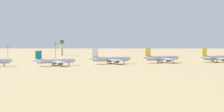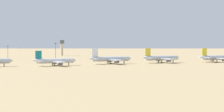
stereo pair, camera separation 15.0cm
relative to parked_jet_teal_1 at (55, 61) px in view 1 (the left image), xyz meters
The scene contains 11 objects.
ground 44.13m from the parked_jet_teal_1, ahead, with size 4000.00×4000.00×0.00m, color tan.
ridge_center 912.04m from the parked_jet_teal_1, 88.00° to the left, with size 245.66×230.19×107.91m, color gray.
ridge_east 1106.44m from the parked_jet_teal_1, 74.09° to the left, with size 310.58×229.98×121.14m, color gray.
ridge_far_east 1329.51m from the parked_jet_teal_1, 63.82° to the left, with size 415.97×345.92×114.57m, color gray.
parked_jet_teal_1 is the anchor object (origin of this frame).
parked_jet_white_2 46.55m from the parked_jet_teal_1, 10.25° to the left, with size 36.52×30.71×12.07m.
parked_jet_yellow_3 91.15m from the parked_jet_teal_1, ahead, with size 37.02×31.38×12.23m.
parked_jet_yellow_4 138.98m from the parked_jet_teal_1, ahead, with size 36.76×31.23×12.15m.
control_tower 206.39m from the parked_jet_teal_1, 75.67° to the left, with size 5.20×5.20×19.58m.
light_pole_mid 133.25m from the parked_jet_teal_1, 99.03° to the left, with size 1.80×0.50×13.19m.
light_pole_east 80.84m from the parked_jet_teal_1, 77.51° to the left, with size 1.80×0.50×16.28m.
Camera 1 is at (-100.28, -270.50, 17.19)m, focal length 60.67 mm.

